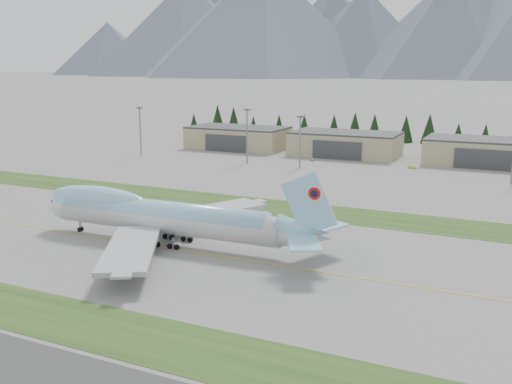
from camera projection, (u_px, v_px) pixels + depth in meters
The scene contains 12 objects.
ground at pixel (214, 255), 122.89m from camera, with size 7000.00×7000.00×0.00m, color gray.
grass_strip_near at pixel (96, 326), 89.27m from camera, with size 400.00×14.00×0.08m, color #294619.
grass_strip_far at pixel (291, 209), 162.70m from camera, with size 400.00×18.00×0.08m, color #294619.
taxiway_line_main at pixel (214, 255), 122.89m from camera, with size 400.00×0.40×0.02m, color gold.
boeing_747_freighter at pixel (163, 216), 130.04m from camera, with size 73.69×64.05×19.54m.
hangar_left at pixel (238, 138), 283.30m from camera, with size 48.00×26.60×10.80m.
hangar_center at pixel (345, 144), 260.56m from camera, with size 48.00×26.60×10.80m.
hangar_right at pixel (486, 152), 235.75m from camera, with size 48.00×26.60×10.80m.
floodlight_masts at pixel (291, 128), 228.54m from camera, with size 158.91×5.78×24.98m.
service_vehicle_a at pixel (312, 161), 246.99m from camera, with size 1.42×3.51×1.20m, color silver.
service_vehicle_b at pixel (412, 168), 228.56m from camera, with size 1.29×3.67×1.21m, color #D3DC37.
conifer_belt at pixel (395, 128), 310.22m from camera, with size 274.69×15.28×16.88m.
Camera 1 is at (57.68, -102.27, 39.79)m, focal length 40.00 mm.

